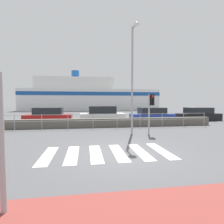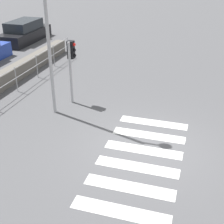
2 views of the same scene
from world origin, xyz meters
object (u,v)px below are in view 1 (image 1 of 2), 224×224
ferry_boat (88,97)px  streetlamp (133,69)px  parked_car_red (49,116)px  parked_car_white (102,115)px  parked_car_blue (152,115)px  parked_car_black (198,115)px  traffic_light_far (151,105)px

ferry_boat → streetlamp: bearing=-86.2°
parked_car_red → parked_car_white: parked_car_white is taller
parked_car_blue → parked_car_black: bearing=0.0°
parked_car_blue → traffic_light_far: bearing=-112.1°
streetlamp → parked_car_red: 9.96m
traffic_light_far → ferry_boat: size_ratio=0.08×
streetlamp → parked_car_white: (-1.20, 6.90, -3.34)m
streetlamp → parked_car_black: streetlamp is taller
parked_car_black → parked_car_blue: bearing=180.0°
ferry_boat → parked_car_black: 28.23m
parked_car_red → parked_car_white: (5.12, 0.00, 0.05)m
parked_car_red → parked_car_white: size_ratio=0.99×
streetlamp → parked_car_red: size_ratio=1.52×
streetlamp → ferry_boat: (-2.15, 32.60, -0.80)m
parked_car_white → parked_car_black: bearing=0.0°
streetlamp → parked_car_white: 7.76m
streetlamp → parked_car_blue: streetlamp is taller
ferry_boat → parked_car_black: bearing=-66.1°
ferry_boat → parked_car_red: size_ratio=7.28×
streetlamp → parked_car_blue: (3.96, 6.90, -3.42)m
parked_car_white → parked_car_blue: bearing=0.0°
ferry_boat → parked_car_blue: bearing=-76.6°
traffic_light_far → parked_car_blue: size_ratio=0.57×
parked_car_blue → parked_car_white: bearing=180.0°
parked_car_red → parked_car_blue: 10.28m
streetlamp → parked_car_black: (9.24, 6.90, -3.42)m
ferry_boat → parked_car_red: ferry_boat is taller
parked_car_blue → streetlamp: bearing=-119.8°
traffic_light_far → parked_car_blue: 7.68m
traffic_light_far → parked_car_black: traffic_light_far is taller
ferry_boat → parked_car_red: (-4.17, -25.70, -2.59)m
streetlamp → parked_car_white: bearing=99.9°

